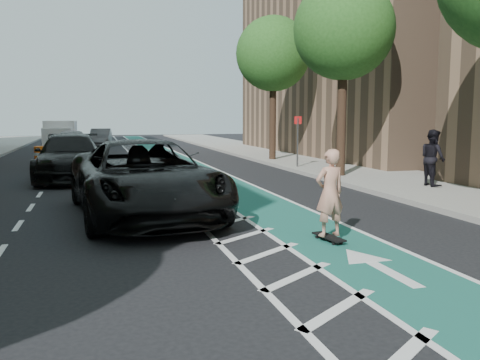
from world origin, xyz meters
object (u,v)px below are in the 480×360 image
object	(u,v)px
suv_near	(143,178)
suv_far	(70,157)
barrel_a	(74,173)
skateboarder	(330,193)

from	to	relation	value
suv_near	suv_far	world-z (taller)	suv_near
suv_near	barrel_a	distance (m)	6.50
suv_far	barrel_a	bearing A→B (deg)	-84.04
suv_near	barrel_a	bearing A→B (deg)	101.29
skateboarder	suv_near	size ratio (longest dim) A/B	0.25
suv_far	barrel_a	xyz separation A→B (m)	(0.20, -2.13, -0.42)
suv_far	skateboarder	bearing A→B (deg)	-65.40
skateboarder	suv_near	world-z (taller)	suv_near
suv_near	barrel_a	world-z (taller)	suv_near
suv_near	barrel_a	size ratio (longest dim) A/B	6.96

